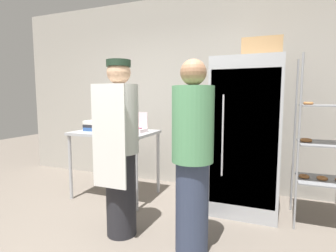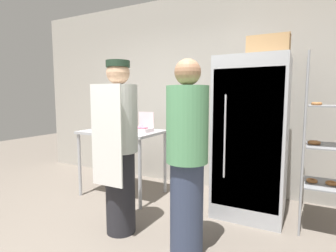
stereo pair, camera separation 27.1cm
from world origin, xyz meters
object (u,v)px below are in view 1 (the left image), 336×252
(baking_rack, at_px, (324,144))
(cardboard_storage_box, at_px, (262,48))
(binder_stack, at_px, (97,125))
(donut_box, at_px, (136,129))
(person_customer, at_px, (192,157))
(person_baker, at_px, (120,146))
(blender_pitcher, at_px, (119,123))
(refrigerator, at_px, (246,136))

(baking_rack, height_order, cardboard_storage_box, cardboard_storage_box)
(baking_rack, xyz_separation_m, binder_stack, (-2.81, -0.12, 0.10))
(donut_box, bearing_deg, person_customer, -41.28)
(binder_stack, height_order, person_baker, person_baker)
(baking_rack, distance_m, cardboard_storage_box, 1.25)
(baking_rack, bearing_deg, donut_box, -177.34)
(binder_stack, relative_size, person_customer, 0.19)
(binder_stack, bearing_deg, baking_rack, 2.53)
(blender_pitcher, bearing_deg, refrigerator, 6.87)
(donut_box, xyz_separation_m, person_customer, (1.05, -0.92, -0.09))
(refrigerator, xyz_separation_m, person_baker, (-1.09, -1.05, -0.01))
(baking_rack, distance_m, person_baker, 2.15)
(refrigerator, relative_size, blender_pitcher, 7.01)
(cardboard_storage_box, height_order, person_baker, cardboard_storage_box)
(donut_box, bearing_deg, refrigerator, 6.60)
(baking_rack, relative_size, blender_pitcher, 6.98)
(refrigerator, height_order, binder_stack, refrigerator)
(cardboard_storage_box, bearing_deg, binder_stack, -174.09)
(cardboard_storage_box, bearing_deg, baking_rack, -8.35)
(blender_pitcher, xyz_separation_m, person_baker, (0.55, -0.86, -0.13))
(donut_box, height_order, cardboard_storage_box, cardboard_storage_box)
(donut_box, relative_size, person_customer, 0.16)
(baking_rack, bearing_deg, blender_pitcher, -176.76)
(baking_rack, bearing_deg, cardboard_storage_box, 171.65)
(refrigerator, relative_size, person_customer, 1.08)
(refrigerator, height_order, cardboard_storage_box, cardboard_storage_box)
(donut_box, relative_size, person_baker, 0.15)
(binder_stack, relative_size, person_baker, 0.18)
(person_customer, bearing_deg, person_baker, 177.99)
(donut_box, relative_size, binder_stack, 0.84)
(donut_box, xyz_separation_m, person_baker, (0.31, -0.89, -0.06))
(baking_rack, xyz_separation_m, person_customer, (-1.16, -1.02, -0.02))
(donut_box, height_order, person_baker, person_baker)
(refrigerator, height_order, person_customer, refrigerator)
(baking_rack, distance_m, binder_stack, 2.82)
(baking_rack, bearing_deg, binder_stack, -177.47)
(donut_box, distance_m, blender_pitcher, 0.25)
(baking_rack, relative_size, binder_stack, 5.77)
(blender_pitcher, distance_m, person_customer, 1.57)
(refrigerator, xyz_separation_m, cardboard_storage_box, (0.15, 0.04, 1.02))
(blender_pitcher, height_order, person_customer, person_customer)
(person_baker, xyz_separation_m, person_customer, (0.74, -0.03, -0.03))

